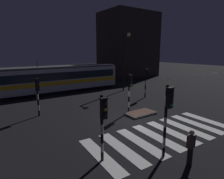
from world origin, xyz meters
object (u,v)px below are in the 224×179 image
Objects in this scene: traffic_light_kerb_mid_left at (167,111)px; traffic_light_corner_far_right at (146,78)px; traffic_light_corner_far_left at (37,91)px; pedestrian_waiting_at_kerb at (191,148)px; traffic_light_median_centre at (130,87)px; street_lamp_trackside_right at (125,55)px; tram at (58,78)px; traffic_light_corner_near_left at (103,119)px.

traffic_light_corner_far_right is at bearing 50.12° from traffic_light_kerb_mid_left.
pedestrian_waiting_at_kerb is at bearing -69.56° from traffic_light_corner_far_left.
traffic_light_median_centre is 1.06× the size of traffic_light_corner_far_left.
tram is at bearing 151.72° from street_lamp_trackside_right.
traffic_light_corner_near_left is 1.86× the size of pedestrian_waiting_at_kerb.
pedestrian_waiting_at_kerb is at bearing -108.65° from traffic_light_median_centre.
traffic_light_corner_near_left is 16.31m from street_lamp_trackside_right.
tram reaches higher than traffic_light_corner_far_right.
traffic_light_corner_far_right is 11.27m from traffic_light_corner_far_left.
traffic_light_corner_near_left is (-5.46, -4.74, -0.08)m from traffic_light_median_centre.
traffic_light_corner_far_left reaches higher than pedestrian_waiting_at_kerb.
traffic_light_corner_far_right is (4.89, 3.10, -0.04)m from traffic_light_median_centre.
traffic_light_kerb_mid_left is at bearing -27.82° from traffic_light_corner_near_left.
traffic_light_corner_far_right is 10.80m from tram.
traffic_light_corner_far_left is 11.39m from pedestrian_waiting_at_kerb.
street_lamp_trackside_right reaches higher than traffic_light_median_centre.
traffic_light_corner_far_left is 8.22m from traffic_light_corner_near_left.
traffic_light_corner_near_left is at bearing 152.18° from traffic_light_kerb_mid_left.
street_lamp_trackside_right reaches higher than traffic_light_corner_near_left.
traffic_light_corner_far_right is 12.99m from traffic_light_corner_near_left.
street_lamp_trackside_right is at bearing 62.18° from pedestrian_waiting_at_kerb.
traffic_light_corner_near_left is at bearing -83.59° from traffic_light_corner_far_left.
traffic_light_corner_near_left is 4.08m from pedestrian_waiting_at_kerb.
traffic_light_corner_far_left is at bearing 110.44° from pedestrian_waiting_at_kerb.
pedestrian_waiting_at_kerb is (3.95, -10.61, -1.18)m from traffic_light_corner_far_left.
tram reaches higher than traffic_light_corner_far_left.
traffic_light_median_centre is 11.50m from tram.
traffic_light_corner_far_right reaches higher than pedestrian_waiting_at_kerb.
traffic_light_median_centre is 9.31m from street_lamp_trackside_right.
traffic_light_kerb_mid_left is 1.86m from pedestrian_waiting_at_kerb.
street_lamp_trackside_right is at bearing 85.41° from traffic_light_corner_far_right.
traffic_light_median_centre is 1.93× the size of pedestrian_waiting_at_kerb.
tram is (-2.14, 11.29, -0.43)m from traffic_light_median_centre.
traffic_light_kerb_mid_left is at bearing -92.24° from tram.
traffic_light_corner_far_right is 4.88m from street_lamp_trackside_right.
traffic_light_kerb_mid_left is at bearing -69.61° from traffic_light_corner_far_left.
traffic_light_median_centre is 0.46× the size of street_lamp_trackside_right.
traffic_light_corner_near_left reaches higher than traffic_light_corner_far_left.
tram is at bearing 61.67° from traffic_light_corner_far_left.
traffic_light_corner_near_left is 2.99m from traffic_light_kerb_mid_left.
traffic_light_corner_far_right reaches higher than traffic_light_corner_near_left.
traffic_light_median_centre is 1.02× the size of traffic_light_corner_far_right.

